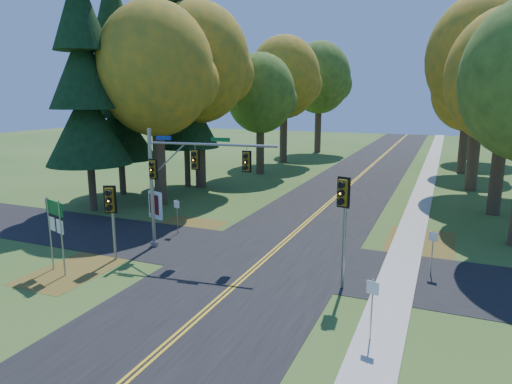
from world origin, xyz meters
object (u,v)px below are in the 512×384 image
at_px(east_signal_pole, 343,205).
at_px(route_sign_cluster, 55,221).
at_px(traffic_mast, 181,174).
at_px(info_kiosk, 155,205).

bearing_deg(east_signal_pole, route_sign_cluster, -153.22).
bearing_deg(route_sign_cluster, east_signal_pole, 32.94).
relative_size(traffic_mast, east_signal_pole, 1.44).
xyz_separation_m(route_sign_cluster, info_kiosk, (-1.39, 9.38, -1.50)).
relative_size(traffic_mast, route_sign_cluster, 2.00).
height_order(traffic_mast, route_sign_cluster, traffic_mast).
distance_m(route_sign_cluster, info_kiosk, 9.60).
height_order(traffic_mast, info_kiosk, traffic_mast).
relative_size(east_signal_pole, route_sign_cluster, 1.39).
relative_size(route_sign_cluster, info_kiosk, 1.91).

